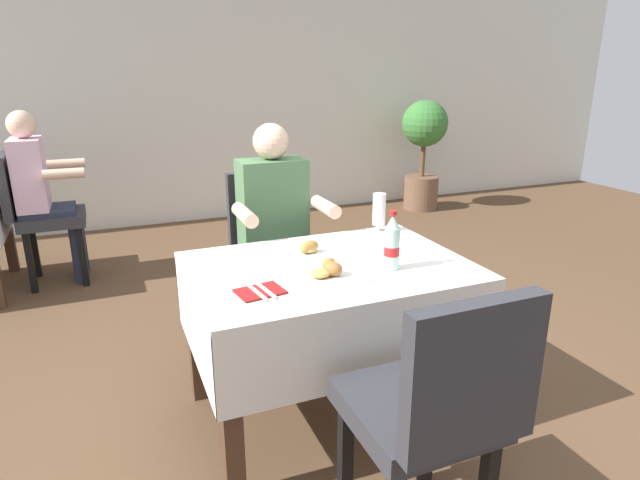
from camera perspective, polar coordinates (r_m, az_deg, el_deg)
name	(u,v)px	position (r m, az deg, el deg)	size (l,w,h in m)	color
ground_plane	(324,416)	(2.59, 0.39, -18.35)	(11.00, 11.00, 0.00)	brown
back_wall	(180,78)	(5.64, -14.78, 16.45)	(11.00, 0.12, 2.88)	silver
main_dining_table	(329,301)	(2.33, 0.94, -6.55)	(1.17, 0.83, 0.74)	white
chair_far_diner_seat	(273,248)	(3.04, -5.09, -0.87)	(0.44, 0.50, 0.97)	#2D2D33
chair_near_camera_side	(434,407)	(1.72, 12.14, -17.07)	(0.44, 0.50, 0.97)	#2D2D33
seated_diner_far	(276,227)	(2.89, -4.70, 1.41)	(0.50, 0.46, 1.26)	#282D42
plate_near_camera	(330,272)	(2.13, 1.09, -3.45)	(0.24, 0.24, 0.07)	white
plate_far_diner	(309,251)	(2.37, -1.23, -1.19)	(0.22, 0.22, 0.07)	white
beer_glass_left	(379,212)	(2.71, 6.33, 2.99)	(0.07, 0.07, 0.20)	white
cola_bottle_primary	(392,244)	(2.20, 7.70, -0.43)	(0.06, 0.06, 0.25)	silver
napkin_cutlery_set	(260,291)	(2.00, -6.43, -5.47)	(0.19, 0.20, 0.01)	maroon
background_chair_right	(37,211)	(4.34, -28.00, 2.79)	(0.50, 0.44, 0.97)	#2D2D33
background_patron	(41,189)	(4.30, -27.66, 4.88)	(0.46, 0.50, 1.26)	#282D42
potted_plant_corner	(424,145)	(6.07, 11.03, 9.98)	(0.50, 0.50, 1.21)	brown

